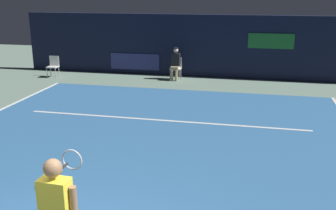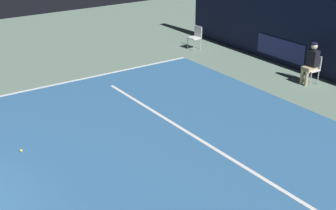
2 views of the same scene
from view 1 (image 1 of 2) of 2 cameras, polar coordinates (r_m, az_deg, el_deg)
ground_plane at (r=9.35m, az=-3.47°, el=-6.07°), size 30.73×30.73×0.00m
court_surface at (r=9.35m, az=-3.47°, el=-6.03°), size 10.37×11.11×0.01m
line_service at (r=11.11m, az=-0.75°, el=-2.25°), size 8.09×0.10×0.01m
back_wall at (r=16.76m, az=4.09°, el=8.59°), size 15.24×0.33×2.60m
line_judge_on_chair at (r=16.10m, az=1.10°, el=6.10°), size 0.45×0.54×1.32m
courtside_chair_near at (r=17.37m, az=-16.36°, el=5.59°), size 0.46×0.44×0.88m
tennis_ball at (r=8.30m, az=-16.58°, el=-9.44°), size 0.07×0.07×0.07m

